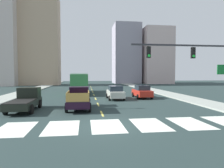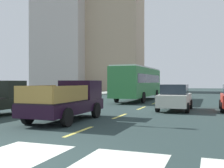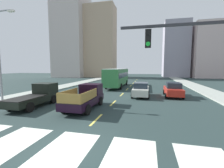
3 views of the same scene
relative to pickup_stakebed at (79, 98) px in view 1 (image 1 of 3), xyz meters
The scene contains 25 objects.
ground_plane 7.14m from the pickup_stakebed, 74.04° to the right, with size 160.00×160.00×0.00m, color #253534.
sidewalk_right 17.70m from the pickup_stakebed, 39.30° to the left, with size 3.19×110.00×0.15m, color #9BA298.
sidewalk_left 14.89m from the pickup_stakebed, 131.15° to the left, with size 3.19×110.00×0.15m, color #9BA298.
crosswalk_stripe_1 7.74m from the pickup_stakebed, 117.62° to the right, with size 2.02×3.48×0.01m, color silver.
crosswalk_stripe_2 6.92m from the pickup_stakebed, 96.77° to the right, with size 2.02×3.48×0.01m, color silver.
crosswalk_stripe_3 7.14m from the pickup_stakebed, 74.04° to the right, with size 2.02×3.48×0.01m, color silver.
crosswalk_stripe_4 8.32m from the pickup_stakebed, 55.37° to the right, with size 2.02×3.48×0.01m, color silver.
crosswalk_stripe_5 10.13m from the pickup_stakebed, 42.40° to the right, with size 2.02×3.48×0.01m, color silver.
lane_dash_0 3.54m from the pickup_stakebed, 55.25° to the right, with size 0.16×2.40×0.01m, color #DDCC53.
lane_dash_1 3.08m from the pickup_stakebed, 48.45° to the left, with size 0.16×2.40×0.01m, color #DDCC53.
lane_dash_2 7.51m from the pickup_stakebed, 74.87° to the left, with size 0.16×2.40×0.01m, color #DDCC53.
lane_dash_3 12.38m from the pickup_stakebed, 80.93° to the left, with size 0.16×2.40×0.01m, color #DDCC53.
lane_dash_4 17.33m from the pickup_stakebed, 83.54° to the left, with size 0.16×2.40×0.01m, color #DDCC53.
lane_dash_5 22.30m from the pickup_stakebed, 84.99° to the left, with size 0.16×2.40×0.01m, color #DDCC53.
lane_dash_6 27.28m from the pickup_stakebed, 85.91° to the left, with size 0.16×2.40×0.01m, color #DDCC53.
lane_dash_7 32.27m from the pickup_stakebed, 86.54° to the left, with size 0.16×2.40×0.01m, color #DDCC53.
pickup_stakebed is the anchor object (origin of this frame).
pickup_dark 4.70m from the pickup_stakebed, behind, with size 2.18×5.20×1.96m.
city_bus 14.72m from the pickup_stakebed, 90.90° to the left, with size 2.72×10.80×3.32m.
sedan_far 10.90m from the pickup_stakebed, 41.22° to the left, with size 2.02×4.40×1.72m.
sedan_near_left 7.68m from the pickup_stakebed, 54.85° to the left, with size 2.02×4.40×1.72m.
traffic_signal_gantry 11.42m from the pickup_stakebed, 25.66° to the right, with size 8.84×0.27×6.00m.
block_mid_left 52.92m from the pickup_stakebed, 61.95° to the left, with size 9.35×7.26×18.49m, color beige.
block_mid_right 45.68m from the pickup_stakebed, 106.01° to the left, with size 10.67×7.19×25.33m, color tan.
block_low_left 52.90m from the pickup_stakebed, 73.54° to the left, with size 8.67×9.45×20.06m, color #928E9D.
Camera 1 is at (-1.36, -12.48, 3.26)m, focal length 32.56 mm.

